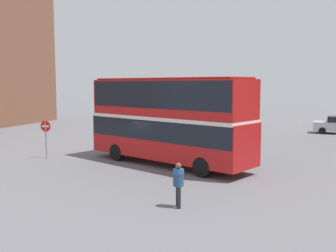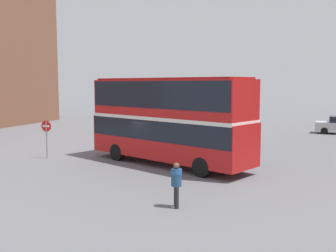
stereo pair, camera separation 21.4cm
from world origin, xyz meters
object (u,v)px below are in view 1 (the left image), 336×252
no_entry_sign (46,133)px  double_decker_bus (168,116)px  pedestrian_foreground (178,180)px  parked_car_kerb_near (129,119)px

no_entry_sign → double_decker_bus: bearing=3.3°
no_entry_sign → pedestrian_foreground: bearing=-33.5°
double_decker_bus → pedestrian_foreground: (2.71, -7.41, -1.78)m
no_entry_sign → parked_car_kerb_near: bearing=97.0°
pedestrian_foreground → no_entry_sign: 12.62m
double_decker_bus → no_entry_sign: (-7.80, -0.44, -1.22)m
double_decker_bus → no_entry_sign: size_ratio=4.46×
double_decker_bus → no_entry_sign: bearing=-152.4°
double_decker_bus → no_entry_sign: double_decker_bus is taller
parked_car_kerb_near → no_entry_sign: size_ratio=1.97×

